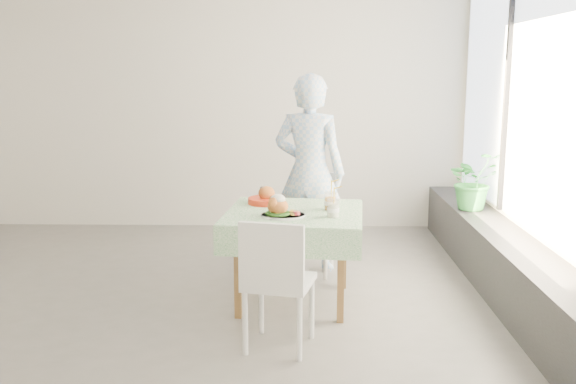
{
  "coord_description": "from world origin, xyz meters",
  "views": [
    {
      "loc": [
        1.14,
        -4.92,
        1.82
      ],
      "look_at": [
        1.02,
        0.0,
        0.88
      ],
      "focal_mm": 40.0,
      "sensor_mm": 36.0,
      "label": 1
    }
  ],
  "objects_px": {
    "diner": "(309,173)",
    "cafe_table": "(294,246)",
    "juice_cup_orange": "(330,202)",
    "potted_plant": "(473,180)",
    "chair_far": "(309,242)",
    "main_dish": "(280,209)",
    "chair_near": "(279,308)"
  },
  "relations": [
    {
      "from": "diner",
      "to": "cafe_table",
      "type": "bearing_deg",
      "value": 97.44
    },
    {
      "from": "juice_cup_orange",
      "to": "potted_plant",
      "type": "height_order",
      "value": "potted_plant"
    },
    {
      "from": "cafe_table",
      "to": "juice_cup_orange",
      "type": "relative_size",
      "value": 4.0
    },
    {
      "from": "chair_far",
      "to": "main_dish",
      "type": "bearing_deg",
      "value": -103.02
    },
    {
      "from": "diner",
      "to": "juice_cup_orange",
      "type": "height_order",
      "value": "diner"
    },
    {
      "from": "chair_far",
      "to": "diner",
      "type": "distance_m",
      "value": 0.63
    },
    {
      "from": "chair_near",
      "to": "juice_cup_orange",
      "type": "distance_m",
      "value": 1.11
    },
    {
      "from": "cafe_table",
      "to": "chair_far",
      "type": "relative_size",
      "value": 1.25
    },
    {
      "from": "cafe_table",
      "to": "diner",
      "type": "relative_size",
      "value": 0.63
    },
    {
      "from": "chair_far",
      "to": "main_dish",
      "type": "relative_size",
      "value": 2.68
    },
    {
      "from": "diner",
      "to": "potted_plant",
      "type": "distance_m",
      "value": 1.61
    },
    {
      "from": "diner",
      "to": "main_dish",
      "type": "distance_m",
      "value": 1.12
    },
    {
      "from": "diner",
      "to": "potted_plant",
      "type": "height_order",
      "value": "diner"
    },
    {
      "from": "chair_far",
      "to": "chair_near",
      "type": "height_order",
      "value": "chair_far"
    },
    {
      "from": "chair_far",
      "to": "chair_near",
      "type": "xyz_separation_m",
      "value": [
        -0.22,
        -1.65,
        -0.0
      ]
    },
    {
      "from": "potted_plant",
      "to": "chair_near",
      "type": "bearing_deg",
      "value": -130.74
    },
    {
      "from": "chair_far",
      "to": "juice_cup_orange",
      "type": "xyz_separation_m",
      "value": [
        0.16,
        -0.74,
        0.53
      ]
    },
    {
      "from": "chair_far",
      "to": "juice_cup_orange",
      "type": "bearing_deg",
      "value": -78.18
    },
    {
      "from": "cafe_table",
      "to": "potted_plant",
      "type": "xyz_separation_m",
      "value": [
        1.7,
        1.22,
        0.32
      ]
    },
    {
      "from": "main_dish",
      "to": "cafe_table",
      "type": "bearing_deg",
      "value": 62.7
    },
    {
      "from": "chair_far",
      "to": "potted_plant",
      "type": "height_order",
      "value": "potted_plant"
    },
    {
      "from": "diner",
      "to": "juice_cup_orange",
      "type": "relative_size",
      "value": 6.39
    },
    {
      "from": "chair_near",
      "to": "diner",
      "type": "relative_size",
      "value": 0.5
    },
    {
      "from": "main_dish",
      "to": "potted_plant",
      "type": "distance_m",
      "value": 2.3
    },
    {
      "from": "chair_near",
      "to": "main_dish",
      "type": "relative_size",
      "value": 2.65
    },
    {
      "from": "potted_plant",
      "to": "diner",
      "type": "bearing_deg",
      "value": -168.28
    },
    {
      "from": "cafe_table",
      "to": "chair_far",
      "type": "height_order",
      "value": "chair_far"
    },
    {
      "from": "chair_near",
      "to": "main_dish",
      "type": "bearing_deg",
      "value": 91.0
    },
    {
      "from": "chair_near",
      "to": "main_dish",
      "type": "xyz_separation_m",
      "value": [
        -0.01,
        0.66,
        0.52
      ]
    },
    {
      "from": "cafe_table",
      "to": "potted_plant",
      "type": "height_order",
      "value": "potted_plant"
    },
    {
      "from": "main_dish",
      "to": "juice_cup_orange",
      "type": "relative_size",
      "value": 1.19
    },
    {
      "from": "chair_near",
      "to": "main_dish",
      "type": "distance_m",
      "value": 0.84
    }
  ]
}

